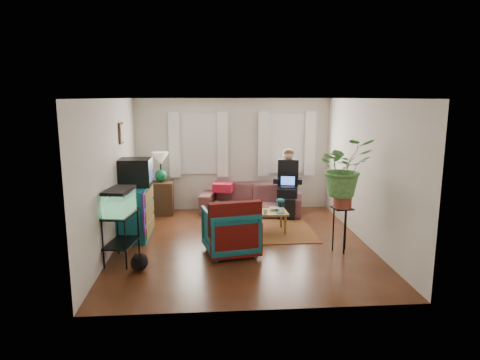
{
  "coord_description": "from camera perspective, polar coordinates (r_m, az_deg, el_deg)",
  "views": [
    {
      "loc": [
        -0.6,
        -7.41,
        2.62
      ],
      "look_at": [
        0.0,
        0.4,
        1.1
      ],
      "focal_mm": 32.0,
      "sensor_mm": 36.0,
      "label": 1
    }
  ],
  "objects": [
    {
      "name": "wall_front",
      "position": [
        5.12,
        2.49,
        -3.98
      ],
      "size": [
        4.5,
        0.01,
        2.6
      ],
      "primitive_type": "cube",
      "color": "silver",
      "rests_on": "floor"
    },
    {
      "name": "cup_b",
      "position": [
        8.27,
        3.39,
        -4.21
      ],
      "size": [
        0.09,
        0.09,
        0.09
      ],
      "primitive_type": "imported",
      "rotation": [
        0.0,
        0.0,
        0.03
      ],
      "color": "beige",
      "rests_on": "coffee_table"
    },
    {
      "name": "area_rug",
      "position": [
        8.55,
        2.99,
        -6.83
      ],
      "size": [
        2.01,
        1.62,
        0.01
      ],
      "primitive_type": "cube",
      "rotation": [
        0.0,
        0.0,
        0.01
      ],
      "color": "maroon",
      "rests_on": "floor"
    },
    {
      "name": "plant_stand",
      "position": [
        7.58,
        13.33,
        -6.44
      ],
      "size": [
        0.37,
        0.37,
        0.78
      ],
      "primitive_type": "cube",
      "rotation": [
        0.0,
        0.0,
        0.13
      ],
      "color": "black",
      "rests_on": "floor"
    },
    {
      "name": "window_left",
      "position": [
        9.95,
        -5.54,
        4.76
      ],
      "size": [
        1.08,
        0.04,
        1.38
      ],
      "primitive_type": "cube",
      "color": "white",
      "rests_on": "wall_back"
    },
    {
      "name": "curtains_left",
      "position": [
        9.87,
        -5.55,
        4.71
      ],
      "size": [
        1.36,
        0.06,
        1.5
      ],
      "primitive_type": "cube",
      "color": "white",
      "rests_on": "wall_back"
    },
    {
      "name": "coffee_table",
      "position": [
        8.48,
        2.89,
        -5.56
      ],
      "size": [
        1.01,
        0.57,
        0.41
      ],
      "primitive_type": "cube",
      "rotation": [
        0.0,
        0.0,
        0.03
      ],
      "color": "brown",
      "rests_on": "floor"
    },
    {
      "name": "crt_tv",
      "position": [
        8.3,
        -13.8,
        1.01
      ],
      "size": [
        0.6,
        0.55,
        0.52
      ],
      "primitive_type": "cube",
      "rotation": [
        0.0,
        0.0,
        -0.02
      ],
      "color": "black",
      "rests_on": "dresser"
    },
    {
      "name": "snack_tray",
      "position": [
        8.52,
        0.95,
        -3.91
      ],
      "size": [
        0.32,
        0.32,
        0.04
      ],
      "primitive_type": "cylinder",
      "rotation": [
        0.0,
        0.0,
        0.03
      ],
      "color": "#B21414",
      "rests_on": "coffee_table"
    },
    {
      "name": "picture_frame",
      "position": [
        8.44,
        -15.49,
        6.03
      ],
      "size": [
        0.04,
        0.32,
        0.4
      ],
      "primitive_type": "cube",
      "color": "#3D2616",
      "rests_on": "wall_left"
    },
    {
      "name": "seated_person",
      "position": [
        9.64,
        6.39,
        -0.7
      ],
      "size": [
        0.71,
        0.81,
        1.36
      ],
      "primitive_type": null,
      "rotation": [
        0.0,
        0.0,
        -0.23
      ],
      "color": "black",
      "rests_on": "sofa"
    },
    {
      "name": "potted_plant",
      "position": [
        7.36,
        13.65,
        0.49
      ],
      "size": [
        0.98,
        0.88,
        0.99
      ],
      "primitive_type": "imported",
      "rotation": [
        0.0,
        0.0,
        0.13
      ],
      "color": "#599947",
      "rests_on": "plant_stand"
    },
    {
      "name": "side_table",
      "position": [
        9.88,
        -10.39,
        -2.35
      ],
      "size": [
        0.51,
        0.51,
        0.75
      ],
      "primitive_type": "cube",
      "rotation": [
        0.0,
        0.0,
        0.0
      ],
      "color": "#3A2316",
      "rests_on": "floor"
    },
    {
      "name": "sofa",
      "position": [
        9.76,
        1.54,
        -1.9
      ],
      "size": [
        2.42,
        1.39,
        0.89
      ],
      "primitive_type": "imported",
      "rotation": [
        0.0,
        0.0,
        -0.23
      ],
      "color": "brown",
      "rests_on": "floor"
    },
    {
      "name": "aquarium_stand",
      "position": [
        7.18,
        -15.54,
        -7.45
      ],
      "size": [
        0.51,
        0.77,
        0.8
      ],
      "primitive_type": "cube",
      "rotation": [
        0.0,
        0.0,
        -0.16
      ],
      "color": "black",
      "rests_on": "floor"
    },
    {
      "name": "curtains_right",
      "position": [
        10.04,
        6.27,
        4.8
      ],
      "size": [
        1.36,
        0.06,
        1.5
      ],
      "primitive_type": "cube",
      "color": "white",
      "rests_on": "wall_back"
    },
    {
      "name": "aquarium",
      "position": [
        7.02,
        -15.79,
        -2.72
      ],
      "size": [
        0.45,
        0.7,
        0.42
      ],
      "primitive_type": "cube",
      "rotation": [
        0.0,
        0.0,
        -0.16
      ],
      "color": "#7FD899",
      "rests_on": "aquarium_stand"
    },
    {
      "name": "floor",
      "position": [
        7.88,
        0.22,
        -8.43
      ],
      "size": [
        4.5,
        5.0,
        0.01
      ],
      "primitive_type": "cube",
      "color": "#4F2B14",
      "rests_on": "ground"
    },
    {
      "name": "wall_left",
      "position": [
        7.71,
        -16.69,
        0.65
      ],
      "size": [
        0.01,
        5.0,
        2.6
      ],
      "primitive_type": "cube",
      "color": "silver",
      "rests_on": "floor"
    },
    {
      "name": "table_lamp",
      "position": [
        9.74,
        -10.53,
        1.62
      ],
      "size": [
        0.39,
        0.39,
        0.68
      ],
      "primitive_type": null,
      "rotation": [
        0.0,
        0.0,
        0.0
      ],
      "color": "white",
      "rests_on": "side_table"
    },
    {
      "name": "wall_right",
      "position": [
        8.05,
        16.42,
        1.09
      ],
      "size": [
        0.01,
        5.0,
        2.6
      ],
      "primitive_type": "cube",
      "color": "silver",
      "rests_on": "floor"
    },
    {
      "name": "ceiling",
      "position": [
        7.43,
        0.24,
        10.83
      ],
      "size": [
        4.5,
        5.0,
        0.01
      ],
      "primitive_type": "cube",
      "color": "white",
      "rests_on": "wall_back"
    },
    {
      "name": "cup_a",
      "position": [
        8.3,
        1.45,
        -4.13
      ],
      "size": [
        0.12,
        0.12,
        0.09
      ],
      "primitive_type": "imported",
      "rotation": [
        0.0,
        0.0,
        0.03
      ],
      "color": "white",
      "rests_on": "coffee_table"
    },
    {
      "name": "black_cat",
      "position": [
        6.83,
        -13.29,
        -10.37
      ],
      "size": [
        0.29,
        0.42,
        0.34
      ],
      "primitive_type": "ellipsoid",
      "rotation": [
        0.0,
        0.0,
        0.08
      ],
      "color": "black",
      "rests_on": "floor"
    },
    {
      "name": "window_right",
      "position": [
        10.12,
        6.19,
        4.85
      ],
      "size": [
        1.08,
        0.04,
        1.38
      ],
      "primitive_type": "cube",
      "color": "white",
      "rests_on": "wall_back"
    },
    {
      "name": "armchair",
      "position": [
        7.29,
        -1.3,
        -6.49
      ],
      "size": [
        0.98,
        0.94,
        0.87
      ],
      "primitive_type": "imported",
      "rotation": [
        0.0,
        0.0,
        3.34
      ],
      "color": "#105D64",
      "rests_on": "floor"
    },
    {
      "name": "serape_throw",
      "position": [
        6.92,
        -0.61,
        -5.87
      ],
      "size": [
        0.89,
        0.37,
        0.71
      ],
      "primitive_type": "cube",
      "rotation": [
        0.0,
        0.0,
        0.2
      ],
      "color": "#9E0A0A",
      "rests_on": "armchair"
    },
    {
      "name": "birdcage",
      "position": [
        8.32,
        5.4,
        -3.42
      ],
      "size": [
        0.17,
        0.17,
        0.29
      ],
      "primitive_type": null,
      "rotation": [
        0.0,
        0.0,
        0.03
      ],
      "color": "#115B6B",
      "rests_on": "coffee_table"
    },
    {
      "name": "dresser",
      "position": [
        8.36,
        -13.85,
        -4.14
      ],
      "size": [
        0.56,
        1.09,
        0.97
      ],
      "primitive_type": "cube",
      "rotation": [
        0.0,
        0.0,
        -0.02
      ],
      "color": "navy",
      "rests_on": "floor"
    },
    {
      "name": "wall_back",
      "position": [
        10.02,
        -0.92,
        3.41
      ],
      "size": [
        4.5,
        0.01,
        2.6
      ],
      "primitive_type": "cube",
      "color": "silver",
      "rests_on": "floor"
    },
    {
      "name": "bowl",
      "position": [
        8.55,
        4.62,
        -3.84
      ],
      "size": [
        0.2,
        0.2,
        0.05
      ],
      "primitive_type": "imported",
      "rotation": [
        0.0,
        0.0,
        0.03
      ],
      "color": "white",
      "rests_on": "coffee_table"
    }
  ]
}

